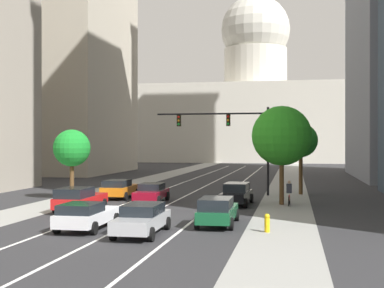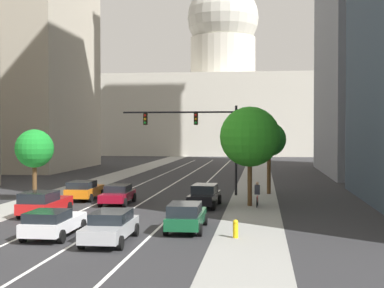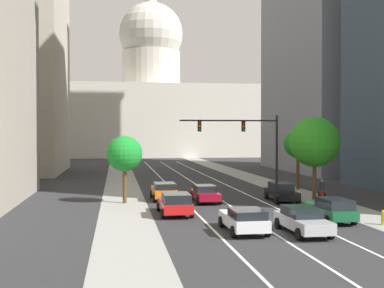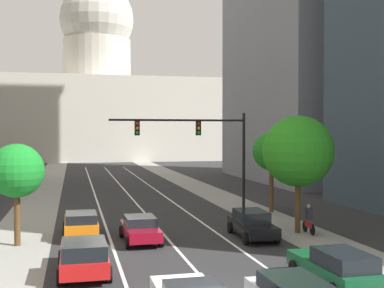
% 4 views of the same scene
% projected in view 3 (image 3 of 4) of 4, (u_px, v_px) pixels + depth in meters
% --- Properties ---
extents(ground_plane, '(400.00, 400.00, 0.00)m').
position_uv_depth(ground_plane, '(179.00, 173.00, 68.92)').
color(ground_plane, '#2B2B2D').
extents(sidewalk_left, '(3.54, 130.00, 0.01)m').
position_uv_depth(sidewalk_left, '(121.00, 177.00, 62.78)').
color(sidewalk_left, gray).
rests_on(sidewalk_left, ground).
extents(sidewalk_right, '(3.54, 130.00, 0.01)m').
position_uv_depth(sidewalk_right, '(244.00, 176.00, 65.18)').
color(sidewalk_right, gray).
rests_on(sidewalk_right, ground).
extents(lane_stripe_left, '(0.16, 90.00, 0.01)m').
position_uv_depth(lane_stripe_left, '(168.00, 185.00, 53.63)').
color(lane_stripe_left, white).
rests_on(lane_stripe_left, ground).
extents(lane_stripe_center, '(0.16, 90.00, 0.01)m').
position_uv_depth(lane_stripe_center, '(196.00, 184.00, 54.09)').
color(lane_stripe_center, white).
rests_on(lane_stripe_center, ground).
extents(lane_stripe_right, '(0.16, 90.00, 0.01)m').
position_uv_depth(lane_stripe_right, '(224.00, 184.00, 54.56)').
color(lane_stripe_right, white).
rests_on(lane_stripe_right, ground).
extents(capitol_building, '(52.75, 23.37, 38.93)m').
position_uv_depth(capitol_building, '(151.00, 105.00, 123.07)').
color(capitol_building, beige).
rests_on(capitol_building, ground).
extents(car_black, '(2.11, 4.76, 1.52)m').
position_uv_depth(car_black, '(281.00, 192.00, 40.42)').
color(car_black, black).
rests_on(car_black, ground).
extents(car_white, '(2.08, 4.50, 1.39)m').
position_uv_depth(car_white, '(244.00, 219.00, 27.70)').
color(car_white, silver).
rests_on(car_white, ground).
extents(car_crimson, '(1.99, 4.36, 1.37)m').
position_uv_depth(car_crimson, '(205.00, 193.00, 39.87)').
color(car_crimson, maroon).
rests_on(car_crimson, ground).
extents(car_silver, '(2.01, 4.77, 1.44)m').
position_uv_depth(car_silver, '(302.00, 220.00, 27.43)').
color(car_silver, '#B2B5BA').
rests_on(car_silver, ground).
extents(car_green, '(1.98, 4.74, 1.51)m').
position_uv_depth(car_green, '(331.00, 209.00, 31.15)').
color(car_green, '#14512D').
rests_on(car_green, ground).
extents(car_orange, '(2.05, 4.36, 1.47)m').
position_uv_depth(car_orange, '(164.00, 191.00, 41.31)').
color(car_orange, orange).
rests_on(car_orange, ground).
extents(car_red, '(2.13, 4.74, 1.55)m').
position_uv_depth(car_red, '(175.00, 203.00, 33.63)').
color(car_red, red).
rests_on(car_red, ground).
extents(traffic_signal_mast, '(9.40, 0.39, 7.24)m').
position_uv_depth(traffic_signal_mast, '(247.00, 136.00, 46.93)').
color(traffic_signal_mast, black).
rests_on(traffic_signal_mast, ground).
extents(fire_hydrant, '(0.26, 0.35, 0.91)m').
position_uv_depth(fire_hydrant, '(383.00, 217.00, 30.00)').
color(fire_hydrant, yellow).
rests_on(fire_hydrant, ground).
extents(cyclist, '(0.37, 1.70, 1.72)m').
position_uv_depth(cyclist, '(322.00, 190.00, 41.26)').
color(cyclist, black).
rests_on(cyclist, ground).
extents(street_tree_mid_right, '(4.18, 4.18, 6.90)m').
position_uv_depth(street_tree_mid_right, '(315.00, 142.00, 41.49)').
color(street_tree_mid_right, '#51381E').
rests_on(street_tree_mid_right, ground).
extents(street_tree_mid_left, '(2.81, 2.81, 5.33)m').
position_uv_depth(street_tree_mid_left, '(125.00, 154.00, 39.32)').
color(street_tree_mid_left, '#51381E').
rests_on(street_tree_mid_left, ground).
extents(street_tree_near_right, '(2.82, 2.82, 5.93)m').
position_uv_depth(street_tree_near_right, '(298.00, 144.00, 49.20)').
color(street_tree_near_right, '#51381E').
rests_on(street_tree_near_right, ground).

